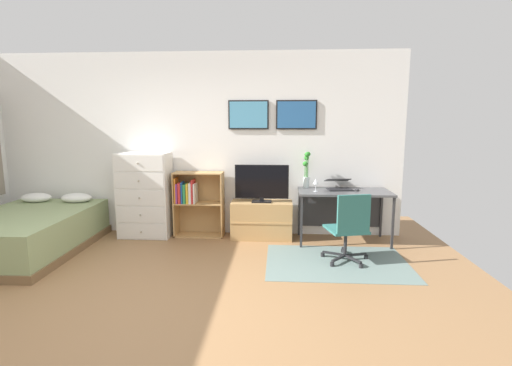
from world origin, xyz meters
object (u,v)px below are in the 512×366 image
Objects in this scene: dresser at (145,195)px; computer_mouse at (357,190)px; office_chair at (349,226)px; desk at (343,199)px; laptop at (339,185)px; bookshelf at (195,200)px; television at (262,184)px; bed at (27,232)px; wine_glass at (316,182)px; tv_stand at (262,220)px; bamboo_vase at (306,170)px.

computer_mouse is (3.06, -0.10, 0.13)m from dresser.
desk is at bearing 72.24° from office_chair.
office_chair is at bearing -98.04° from laptop.
dresser is 2.96m from office_chair.
bookshelf is 1.04m from television.
computer_mouse is at bearing -1.89° from dresser.
dresser is 0.73m from bookshelf.
computer_mouse is at bearing 7.08° from bed.
bookshelf is at bearing 21.00° from bed.
desk is at bearing -0.39° from dresser.
television is (3.03, 0.78, 0.55)m from bed.
bookshelf is (0.73, 0.07, -0.08)m from dresser.
bookshelf is 1.80m from wine_glass.
laptop is (-0.06, 0.04, 0.19)m from desk.
dresser reaches higher than desk.
laptop is 0.42m from wine_glass.
bookshelf is at bearing 175.57° from television.
laptop is (1.10, 0.01, 0.53)m from tv_stand.
wine_glass is at bearing -14.09° from television.
bamboo_vase is at bearing 166.39° from desk.
television is 4.29× the size of wine_glass.
computer_mouse is at bearing -4.20° from bookshelf.
computer_mouse is 0.60m from wine_glass.
bamboo_vase reaches higher than computer_mouse.
bookshelf is 0.76× the size of desk.
tv_stand is (1.00, -0.06, -0.27)m from bookshelf.
desk is (2.88, -0.02, -0.01)m from dresser.
television is 0.61× the size of desk.
computer_mouse is at bearing 60.08° from office_chair.
desk is 7.04× the size of wine_glass.
laptop is (4.13, 0.81, 0.54)m from bed.
bamboo_vase is at bearing 1.21° from bookshelf.
bookshelf is 2.35m from computer_mouse.
bed is 4.24m from laptop.
desk reaches higher than tv_stand.
bed is 1.63× the size of dresser.
television is at bearing 174.45° from laptop.
wine_glass is (3.78, 0.59, 0.61)m from bed.
tv_stand is 4.90× the size of wine_glass.
desk is at bearing 155.08° from computer_mouse.
tv_stand is at bearing 173.29° from laptop.
tv_stand is 0.99m from wine_glass.
dresser reaches higher than computer_mouse.
tv_stand is at bearing 90.00° from television.
bookshelf is 5.35× the size of wine_glass.
bookshelf reaches higher than computer_mouse.
television is 1.10m from laptop.
dresser is at bearing 148.55° from office_chair.
office_chair is (1.09, -0.94, 0.19)m from tv_stand.
office_chair is 1.25m from bamboo_vase.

